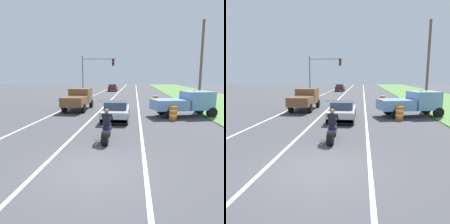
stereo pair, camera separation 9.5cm
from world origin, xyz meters
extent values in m
plane|color=#424247|center=(0.00, 0.00, 0.00)|extent=(160.00, 160.00, 0.00)
cube|color=white|center=(-5.40, 20.00, 0.00)|extent=(0.14, 120.00, 0.01)
cube|color=white|center=(1.80, 20.00, 0.00)|extent=(0.14, 120.00, 0.01)
cube|color=white|center=(-1.80, 20.00, 0.00)|extent=(0.14, 120.00, 0.01)
cube|color=#517F3D|center=(11.92, 20.00, 0.03)|extent=(10.00, 120.00, 0.06)
cylinder|color=black|center=(0.07, 2.65, 0.35)|extent=(0.28, 0.69, 0.69)
cylinder|color=black|center=(0.07, 4.20, 0.31)|extent=(0.12, 0.63, 0.63)
cube|color=#1E194C|center=(0.07, 3.47, 0.61)|extent=(0.28, 1.10, 0.36)
cylinder|color=#B2B2B7|center=(0.07, 4.12, 0.68)|extent=(0.08, 0.36, 0.73)
cylinder|color=#A5A5AA|center=(0.07, 4.10, 1.11)|extent=(0.70, 0.05, 0.05)
cube|color=black|center=(0.07, 3.24, 1.09)|extent=(0.36, 0.24, 0.60)
sphere|color=#9E7051|center=(0.07, 3.24, 1.51)|extent=(0.22, 0.22, 0.22)
cylinder|color=#384C7A|center=(-0.11, 3.27, 0.69)|extent=(0.14, 0.47, 0.32)
cylinder|color=black|center=(-0.15, 3.54, 1.14)|extent=(0.10, 0.51, 0.40)
cylinder|color=#384C7A|center=(0.25, 3.27, 0.69)|extent=(0.14, 0.47, 0.32)
cylinder|color=black|center=(0.29, 3.54, 1.14)|extent=(0.10, 0.51, 0.40)
cube|color=#B7B7BC|center=(0.07, 8.66, 0.53)|extent=(1.80, 4.30, 0.64)
cube|color=#333D4C|center=(0.07, 8.46, 1.11)|extent=(1.56, 1.70, 0.52)
cube|color=black|center=(0.07, 6.61, 0.29)|extent=(1.76, 0.20, 0.28)
cylinder|color=black|center=(-0.73, 10.26, 0.32)|extent=(0.24, 0.64, 0.64)
cylinder|color=black|center=(0.87, 10.26, 0.32)|extent=(0.24, 0.64, 0.64)
cylinder|color=black|center=(-0.73, 7.06, 0.32)|extent=(0.24, 0.64, 0.64)
cylinder|color=black|center=(0.87, 7.06, 0.32)|extent=(0.24, 0.64, 0.64)
cube|color=brown|center=(-3.90, 13.90, 1.28)|extent=(1.90, 2.10, 1.40)
cube|color=#333D4C|center=(-3.90, 14.25, 1.67)|extent=(1.67, 0.29, 0.57)
cube|color=brown|center=(-3.90, 11.65, 0.98)|extent=(1.90, 2.70, 0.80)
cylinder|color=black|center=(-4.77, 14.70, 0.40)|extent=(0.28, 0.80, 0.80)
cylinder|color=black|center=(-3.03, 14.70, 0.40)|extent=(0.28, 0.80, 0.80)
cylinder|color=black|center=(-4.77, 11.35, 0.40)|extent=(0.28, 0.80, 0.80)
cylinder|color=black|center=(-3.03, 11.35, 0.40)|extent=(0.28, 0.80, 0.80)
cube|color=#6B93C6|center=(6.33, 10.79, 1.28)|extent=(2.52, 2.38, 1.40)
cube|color=#333D4C|center=(6.66, 10.88, 1.67)|extent=(0.71, 1.69, 0.57)
cube|color=#6B93C6|center=(4.15, 10.20, 0.98)|extent=(3.10, 2.53, 0.80)
cylinder|color=black|center=(6.87, 11.83, 0.40)|extent=(0.85, 0.48, 0.80)
cylinder|color=black|center=(7.32, 10.15, 0.40)|extent=(0.85, 0.48, 0.80)
cylinder|color=black|center=(3.64, 10.97, 0.40)|extent=(0.85, 0.48, 0.80)
cylinder|color=black|center=(4.09, 9.29, 0.40)|extent=(0.85, 0.48, 0.80)
cylinder|color=gray|center=(-6.12, 23.99, 3.00)|extent=(0.18, 0.18, 6.00)
cylinder|color=gray|center=(-3.71, 23.99, 5.60)|extent=(4.83, 0.12, 0.12)
cube|color=black|center=(-1.69, 23.99, 5.10)|extent=(0.32, 0.24, 0.90)
sphere|color=red|center=(-1.69, 23.85, 5.38)|extent=(0.16, 0.16, 0.16)
sphere|color=orange|center=(-1.69, 23.85, 5.10)|extent=(0.16, 0.16, 0.16)
sphere|color=green|center=(-1.69, 23.85, 4.82)|extent=(0.16, 0.16, 0.16)
cylinder|color=brown|center=(7.76, 15.21, 4.21)|extent=(0.24, 0.24, 8.43)
cylinder|color=orange|center=(4.22, 9.07, 0.50)|extent=(0.56, 0.56, 1.00)
cylinder|color=white|center=(4.22, 9.07, 0.70)|extent=(0.58, 0.58, 0.10)
cylinder|color=white|center=(4.22, 9.07, 0.35)|extent=(0.58, 0.58, 0.10)
cylinder|color=orange|center=(4.45, 13.01, 0.50)|extent=(0.56, 0.56, 1.00)
cylinder|color=white|center=(4.45, 13.01, 0.70)|extent=(0.58, 0.58, 0.10)
cylinder|color=white|center=(4.45, 13.01, 0.35)|extent=(0.58, 0.58, 0.10)
cylinder|color=orange|center=(3.74, 17.52, 0.50)|extent=(0.56, 0.56, 1.00)
cylinder|color=white|center=(3.74, 17.52, 0.70)|extent=(0.58, 0.58, 0.10)
cylinder|color=white|center=(3.74, 17.52, 0.35)|extent=(0.58, 0.58, 0.10)
cube|color=maroon|center=(-3.31, 39.55, 0.65)|extent=(1.76, 4.00, 0.70)
cube|color=#333D4C|center=(-3.31, 39.35, 1.25)|extent=(1.56, 2.00, 0.50)
cylinder|color=black|center=(-4.11, 40.95, 0.30)|extent=(0.20, 0.60, 0.60)
cylinder|color=black|center=(-2.51, 40.95, 0.30)|extent=(0.20, 0.60, 0.60)
cylinder|color=black|center=(-4.11, 38.15, 0.30)|extent=(0.20, 0.60, 0.60)
cylinder|color=black|center=(-2.51, 38.15, 0.30)|extent=(0.20, 0.60, 0.60)
camera|label=1|loc=(1.39, -6.75, 3.14)|focal=34.29mm
camera|label=2|loc=(1.48, -6.74, 3.14)|focal=34.29mm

